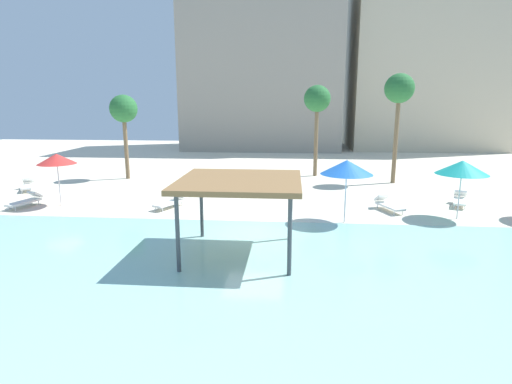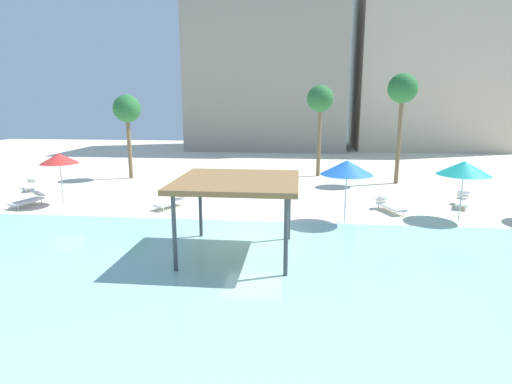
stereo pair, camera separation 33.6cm
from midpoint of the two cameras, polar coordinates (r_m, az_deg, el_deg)
ground_plane at (r=17.61m, az=0.12°, el=-5.54°), size 80.00×80.00×0.00m
lagoon_water at (r=12.75m, az=-2.34°, el=-12.70°), size 44.00×13.50×0.04m
shade_pavilion at (r=14.46m, az=-1.91°, el=1.13°), size 4.24×4.24×2.77m
beach_umbrella_teal_0 at (r=21.20m, az=27.06°, el=2.95°), size 2.34×2.34×2.77m
beach_umbrella_red_1 at (r=23.97m, az=-25.04°, el=4.19°), size 1.95×1.95×2.76m
beach_umbrella_blue_2 at (r=18.84m, az=12.87°, el=3.30°), size 2.33×2.33×2.87m
lounge_chair_0 at (r=24.92m, az=-28.35°, el=-0.90°), size 1.08×1.99×0.74m
lounge_chair_1 at (r=29.42m, az=-28.13°, el=0.95°), size 1.42×1.96×0.74m
lounge_chair_2 at (r=24.39m, az=26.85°, el=-1.01°), size 1.25×1.98×0.74m
lounge_chair_3 at (r=22.01m, az=-11.03°, el=-1.21°), size 1.37×1.97×0.74m
lounge_chair_4 at (r=25.36m, az=0.68°, el=0.82°), size 0.65×1.91×0.74m
lounge_chair_5 at (r=21.92m, az=18.23°, el=-1.67°), size 1.26×1.98×0.74m
palm_tree_0 at (r=29.02m, az=19.79°, el=12.85°), size 1.90×1.90×7.17m
palm_tree_1 at (r=30.58m, az=9.13°, el=12.24°), size 1.90×1.90×6.53m
palm_tree_2 at (r=30.62m, az=-16.98°, el=10.65°), size 1.90×1.90×5.85m
hotel_block_0 at (r=49.32m, az=1.78°, el=16.83°), size 17.41×9.91×18.46m
hotel_block_1 at (r=53.43m, az=23.01°, el=16.64°), size 16.54×11.09×20.50m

